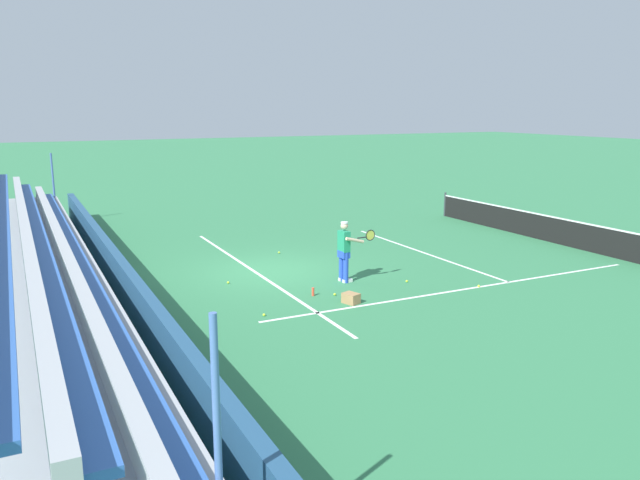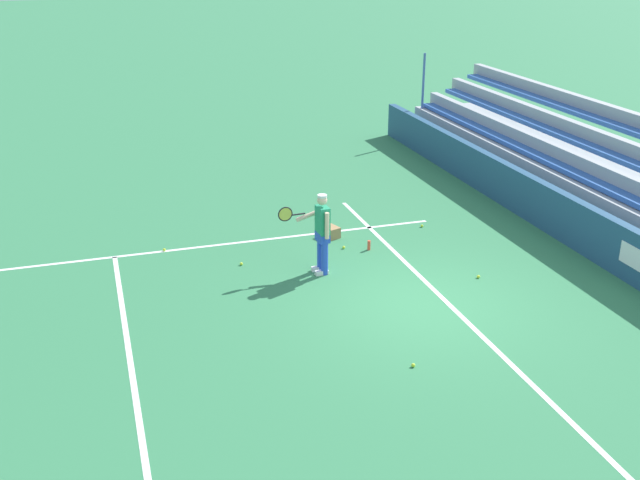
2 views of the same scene
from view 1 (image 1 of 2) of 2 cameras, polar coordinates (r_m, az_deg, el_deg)
The scene contains 16 objects.
ground_plane at distance 18.81m, azimuth -4.40°, elevation -2.84°, with size 160.00×160.00×0.00m, color #337A4C.
court_baseline_white at distance 18.64m, azimuth -5.82°, elevation -3.00°, with size 12.00×0.10×0.01m, color white.
court_sideline_white at distance 17.38m, azimuth 13.24°, elevation -4.38°, with size 0.10×12.00×0.01m, color white.
court_service_line_white at distance 21.41m, azimuth 9.37°, elevation -1.12°, with size 8.22×0.10×0.01m, color white.
back_wall_sponsor_board at distance 17.56m, azimuth -18.20°, elevation -2.65°, with size 24.88×0.25×1.10m.
bleacher_stand at distance 17.37m, azimuth -24.21°, elevation -2.68°, with size 23.63×2.40×2.95m.
tennis_player at distance 17.43m, azimuth 2.28°, elevation -0.99°, with size 0.58×1.01×1.71m.
ball_box_cardboard at distance 15.72m, azimuth 2.85°, elevation -5.34°, with size 0.40×0.30×0.26m, color #A87F51.
tennis_ball_far_left at distance 14.85m, azimuth -5.14°, elevation -6.83°, with size 0.07×0.07×0.07m, color #CCE533.
tennis_ball_midcourt at distance 17.63m, azimuth 14.31°, elevation -4.10°, with size 0.07×0.07×0.07m, color #CCE533.
tennis_ball_by_box at distance 21.02m, azimuth -3.76°, elevation -1.14°, with size 0.07×0.07×0.07m, color #CCE533.
tennis_ball_far_right at distance 17.72m, azimuth 7.94°, elevation -3.75°, with size 0.07×0.07×0.07m, color #CCE533.
tennis_ball_on_baseline at distance 16.35m, azimuth 1.36°, elevation -4.99°, with size 0.07×0.07×0.07m, color #CCE533.
tennis_ball_stray_back at distance 17.61m, azimuth -8.39°, elevation -3.87°, with size 0.07×0.07×0.07m, color #CCE533.
water_bottle at distance 16.30m, azimuth -0.64°, elevation -4.76°, with size 0.07×0.07×0.22m, color #EA4C33.
tennis_net at distance 24.63m, azimuth 19.17°, elevation 1.26°, with size 11.09×0.09×1.07m.
Camera 1 is at (16.87, -6.78, 4.83)m, focal length 35.00 mm.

